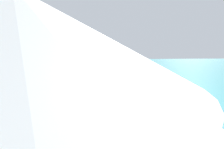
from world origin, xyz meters
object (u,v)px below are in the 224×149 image
at_px(umbrella_third, 83,40).
at_px(lounger_fifth_inland, 102,81).
at_px(umbrella_second, 15,37).
at_px(beach_ball, 137,79).
at_px(lounger_third_shoreside, 107,108).
at_px(lounger_farthest_inland, 99,73).
at_px(umbrella_farthest, 91,49).
at_px(lounger_fourth_shoreside, 103,87).
at_px(umbrella_fourth, 87,45).
at_px(umbrella_fifth, 92,49).
at_px(lounger_fifth_shoreside, 98,76).
at_px(lounger_farthest_shoreside, 98,69).
at_px(lounger_fourth_inland, 100,95).
at_px(person_walking_near, 85,62).

distance_m(umbrella_third, lounger_fifth_inland, 6.99).
xyz_separation_m(umbrella_third, lounger_fifth_inland, (0.75, 6.54, -2.36)).
relative_size(umbrella_second, umbrella_third, 0.97).
bearing_deg(umbrella_third, beach_ball, 67.28).
height_order(lounger_third_shoreside, lounger_farthest_inland, lounger_farthest_inland).
distance_m(umbrella_second, umbrella_third, 4.00).
bearing_deg(umbrella_farthest, lounger_fourth_shoreside, -83.83).
relative_size(umbrella_fourth, beach_ball, 9.95).
distance_m(umbrella_fifth, lounger_fifth_shoreside, 2.33).
height_order(umbrella_second, beach_ball, umbrella_second).
height_order(lounger_third_shoreside, beach_ball, lounger_third_shoreside).
bearing_deg(lounger_farthest_shoreside, lounger_farthest_inland, 86.16).
height_order(lounger_fourth_shoreside, umbrella_fifth, umbrella_fifth).
height_order(umbrella_fifth, lounger_fifth_shoreside, umbrella_fifth).
xyz_separation_m(umbrella_fifth, lounger_fifth_inland, (0.62, -1.24, -2.04)).
distance_m(lounger_fourth_shoreside, lounger_fifth_inland, 1.41).
bearing_deg(umbrella_third, lounger_fifth_shoreside, 86.51).
relative_size(lounger_fifth_shoreside, beach_ball, 5.33).
relative_size(lounger_third_shoreside, lounger_fourth_inland, 0.98).
bearing_deg(umbrella_second, lounger_fifth_shoreside, 86.65).
xyz_separation_m(umbrella_fourth, lounger_fourth_inland, (0.60, -0.95, -2.32)).
height_order(umbrella_fourth, person_walking_near, umbrella_fourth).
bearing_deg(beach_ball, umbrella_fourth, -131.15).
bearing_deg(lounger_fifth_shoreside, lounger_farthest_shoreside, -100.81).
bearing_deg(umbrella_fifth, lounger_fifth_inland, -63.30).
relative_size(umbrella_second, lounger_third_shoreside, 1.93).
xyz_separation_m(lounger_fourth_inland, umbrella_farthest, (-0.54, 8.85, 1.97)).
bearing_deg(umbrella_fifth, lounger_third_shoreside, -84.60).
height_order(lounger_fourth_inland, lounger_farthest_inland, lounger_farthest_inland).
bearing_deg(lounger_farthest_shoreside, lounger_fifth_shoreside, 84.58).
bearing_deg(person_walking_near, beach_ball, 14.88).
height_order(lounger_farthest_shoreside, person_walking_near, person_walking_near).
height_order(umbrella_farthest, lounger_farthest_shoreside, umbrella_farthest).
distance_m(umbrella_farthest, person_walking_near, 2.59).
height_order(umbrella_second, umbrella_fifth, umbrella_second).
height_order(lounger_third_shoreside, umbrella_fifth, umbrella_fifth).
relative_size(umbrella_farthest, lounger_farthest_inland, 1.65).
distance_m(lounger_fifth_inland, umbrella_farthest, 5.85).
bearing_deg(lounger_fourth_shoreside, umbrella_second, 84.43).
bearing_deg(beach_ball, lounger_fifth_inland, -150.83).
xyz_separation_m(umbrella_fifth, lounger_farthest_inland, (0.50, 3.14, -2.09)).
distance_m(umbrella_third, lounger_farthest_shoreside, 13.17).
distance_m(umbrella_fifth, lounger_fifth_inland, 2.47).
distance_m(umbrella_third, lounger_fifth_shoreside, 9.17).
xyz_separation_m(lounger_third_shoreside, lounger_fifth_inland, (0.01, 5.27, 0.03)).
distance_m(lounger_fourth_shoreside, person_walking_near, 9.16).
height_order(lounger_fifth_inland, beach_ball, lounger_fifth_inland).
relative_size(umbrella_third, lounger_fourth_inland, 1.95).
xyz_separation_m(lounger_third_shoreside, lounger_fifth_shoreside, (-0.21, 7.57, 0.04)).
bearing_deg(lounger_fourth_inland, person_walking_near, -71.65).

